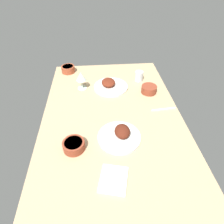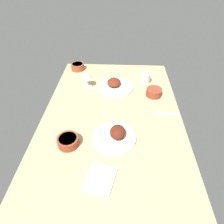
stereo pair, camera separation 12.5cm
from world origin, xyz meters
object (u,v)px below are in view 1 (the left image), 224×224
(bowl_onions, at_px, (74,145))
(water_tumbler, at_px, (139,76))
(folded_napkin, at_px, (114,179))
(fork_loose, at_px, (164,109))
(bowl_pasta, at_px, (68,69))
(wine_glass, at_px, (81,77))
(bowl_cream, at_px, (149,89))
(plate_far_side, at_px, (120,135))
(plate_center_main, at_px, (110,85))

(bowl_onions, bearing_deg, water_tumbler, -35.94)
(folded_napkin, bearing_deg, water_tumbler, -18.22)
(bowl_onions, relative_size, fork_loose, 0.70)
(bowl_pasta, height_order, bowl_onions, bowl_pasta)
(bowl_onions, height_order, wine_glass, wine_glass)
(bowl_cream, xyz_separation_m, folded_napkin, (-0.70, 0.33, -0.02))
(plate_far_side, bearing_deg, fork_loose, -55.04)
(plate_center_main, relative_size, water_tumbler, 3.30)
(water_tumbler, bearing_deg, plate_far_side, 159.78)
(plate_center_main, xyz_separation_m, water_tumbler, (0.08, -0.24, 0.02))
(plate_center_main, distance_m, bowl_pasta, 0.44)
(bowl_onions, relative_size, wine_glass, 0.85)
(bowl_pasta, xyz_separation_m, bowl_cream, (-0.36, -0.63, -0.00))
(plate_center_main, bearing_deg, fork_loose, -131.49)
(plate_far_side, distance_m, bowl_onions, 0.27)
(wine_glass, relative_size, folded_napkin, 0.95)
(plate_center_main, relative_size, wine_glass, 1.87)
(plate_center_main, distance_m, wine_glass, 0.23)
(fork_loose, bearing_deg, bowl_cream, -80.59)
(folded_napkin, bearing_deg, plate_far_side, -13.44)
(plate_far_side, distance_m, wine_glass, 0.58)
(bowl_pasta, xyz_separation_m, bowl_onions, (-0.86, -0.10, -0.00))
(bowl_onions, xyz_separation_m, fork_loose, (0.28, -0.58, -0.02))
(plate_far_side, bearing_deg, bowl_pasta, 24.40)
(bowl_cream, height_order, fork_loose, bowl_cream)
(fork_loose, bearing_deg, water_tumbler, -80.94)
(bowl_pasta, relative_size, fork_loose, 0.66)
(bowl_onions, bearing_deg, plate_center_main, -22.45)
(bowl_onions, relative_size, folded_napkin, 0.81)
(bowl_pasta, distance_m, fork_loose, 0.89)
(plate_far_side, distance_m, bowl_pasta, 0.88)
(plate_far_side, height_order, bowl_onions, plate_far_side)
(water_tumbler, height_order, fork_loose, water_tumbler)
(folded_napkin, bearing_deg, bowl_pasta, 15.74)
(bowl_pasta, distance_m, folded_napkin, 1.10)
(plate_center_main, height_order, fork_loose, plate_center_main)
(plate_far_side, xyz_separation_m, water_tumbler, (0.61, -0.22, 0.02))
(bowl_pasta, height_order, bowl_cream, bowl_pasta)
(bowl_onions, xyz_separation_m, water_tumbler, (0.67, -0.48, 0.01))
(bowl_cream, bearing_deg, plate_far_side, 148.35)
(plate_center_main, bearing_deg, plate_far_side, -178.03)
(wine_glass, distance_m, folded_napkin, 0.82)
(bowl_cream, height_order, folded_napkin, bowl_cream)
(plate_center_main, xyz_separation_m, bowl_cream, (-0.09, -0.29, 0.01))
(folded_napkin, bearing_deg, bowl_cream, -25.35)
(folded_napkin, bearing_deg, fork_loose, -38.24)
(water_tumbler, relative_size, folded_napkin, 0.54)
(plate_far_side, bearing_deg, water_tumbler, -20.22)
(water_tumbler, bearing_deg, folded_napkin, 161.78)
(fork_loose, bearing_deg, wine_glass, -33.96)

